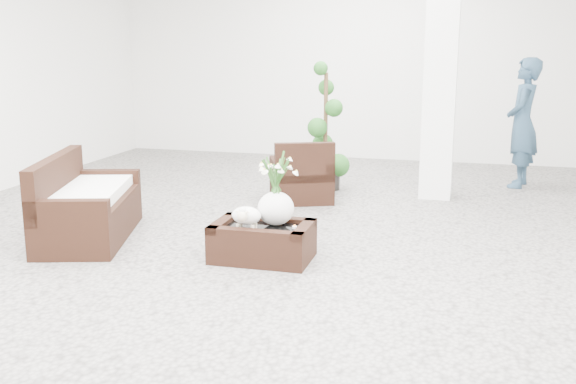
% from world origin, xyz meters
% --- Properties ---
extents(ground, '(11.00, 11.00, 0.00)m').
position_xyz_m(ground, '(0.00, 0.00, 0.00)').
color(ground, gray).
rests_on(ground, ground).
extents(column, '(0.40, 0.40, 3.50)m').
position_xyz_m(column, '(1.20, 2.80, 1.75)').
color(column, white).
rests_on(column, ground).
extents(coffee_table, '(0.90, 0.60, 0.31)m').
position_xyz_m(coffee_table, '(-0.20, -0.25, 0.16)').
color(coffee_table, black).
rests_on(coffee_table, ground).
extents(sheep_figurine, '(0.28, 0.23, 0.21)m').
position_xyz_m(sheep_figurine, '(-0.32, -0.35, 0.42)').
color(sheep_figurine, white).
rests_on(sheep_figurine, coffee_table).
extents(planter_narcissus, '(0.44, 0.44, 0.80)m').
position_xyz_m(planter_narcissus, '(-0.10, -0.15, 0.71)').
color(planter_narcissus, white).
rests_on(planter_narcissus, coffee_table).
extents(tealight, '(0.04, 0.04, 0.03)m').
position_xyz_m(tealight, '(0.10, -0.23, 0.33)').
color(tealight, white).
rests_on(tealight, coffee_table).
extents(armchair, '(0.95, 0.93, 0.78)m').
position_xyz_m(armchair, '(-0.43, 2.15, 0.39)').
color(armchair, black).
rests_on(armchair, ground).
extents(loveseat, '(1.19, 1.74, 0.85)m').
position_xyz_m(loveseat, '(-2.12, -0.04, 0.42)').
color(loveseat, black).
rests_on(loveseat, ground).
extents(topiary, '(0.45, 0.45, 1.69)m').
position_xyz_m(topiary, '(-0.28, 2.90, 0.84)').
color(topiary, '#1B4716').
rests_on(topiary, ground).
extents(shopper, '(0.54, 0.71, 1.77)m').
position_xyz_m(shopper, '(2.28, 3.76, 0.89)').
color(shopper, '#274157').
rests_on(shopper, ground).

